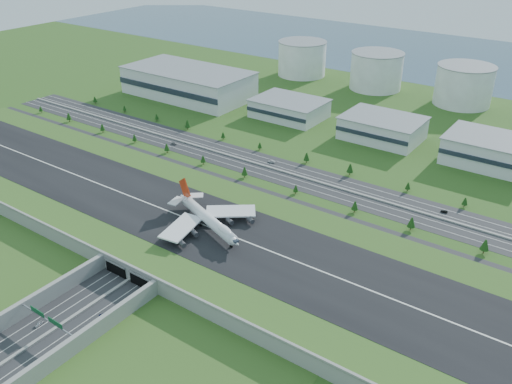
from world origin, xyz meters
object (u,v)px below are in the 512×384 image
Objects in this scene: car_2 at (105,315)px; car_5 at (444,211)px; car_4 at (174,143)px; car_7 at (272,162)px; car_0 at (39,324)px; boeing_747 at (208,219)px; fuel_tank_a at (302,59)px.

car_5 is (92.25, 177.58, -0.01)m from car_2.
car_7 is (78.98, 15.55, -0.03)m from car_4.
car_0 is at bearing -36.06° from car_5.
car_4 is 80.50m from car_7.
car_0 is at bearing -79.19° from boeing_747.
car_0 is 203.55m from car_4.
car_2 is at bearing -34.29° from car_5.
car_0 is (112.17, -404.78, -16.64)m from fuel_tank_a.
car_0 is 0.89× the size of car_2.
fuel_tank_a is 9.31× the size of car_7.
boeing_747 is 13.73× the size of car_0.
car_5 is at bearing 75.83° from car_7.
car_4 is at bearing -84.53° from fuel_tank_a.
fuel_tank_a is at bearing -168.45° from car_7.
car_7 is (100.31, -207.07, -16.60)m from fuel_tank_a.
boeing_747 is at bearing 69.14° from car_0.
boeing_747 reaches higher than car_0.
car_5 is (222.94, -206.82, -16.72)m from fuel_tank_a.
boeing_747 is 75.26m from car_2.
car_2 is 195.27m from car_4.
fuel_tank_a is at bearing 133.16° from boeing_747.
boeing_747 is at bearing 1.03° from car_7.
car_4 is 0.88× the size of car_7.
boeing_747 is 12.27× the size of car_2.
car_4 is at bearing 105.48° from car_0.
car_4 is (-109.37, 161.77, 0.13)m from car_2.
car_4 reaches higher than car_0.
car_4 is (-90.85, 182.15, 0.07)m from car_0.
car_5 is 0.75× the size of car_7.
car_4 is at bearing -93.15° from car_7.
boeing_747 is at bearing -67.49° from fuel_tank_a.
car_4 is 1.18× the size of car_5.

